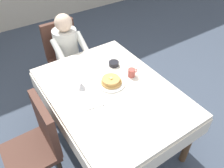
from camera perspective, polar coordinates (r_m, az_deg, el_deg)
ground_plane at (r=2.72m, az=-0.17°, el=-13.07°), size 14.00×14.00×0.00m
dining_table_main at (r=2.23m, az=-0.21°, el=-3.27°), size 1.12×1.52×0.74m
chair_diner at (r=3.14m, az=-12.02°, el=7.86°), size 0.44×0.45×0.93m
diner_person at (r=2.94m, az=-11.13°, el=8.75°), size 0.40×0.43×1.12m
chair_left_side at (r=2.14m, az=-18.12°, el=-13.50°), size 0.45×0.44×0.93m
plate_breakfast at (r=2.23m, az=-0.25°, el=0.22°), size 0.28×0.28×0.02m
breakfast_stack at (r=2.21m, az=-0.20°, el=0.84°), size 0.20×0.20×0.06m
cup_coffee at (r=2.31m, az=5.01°, el=2.88°), size 0.11×0.08×0.08m
bowl_butter at (r=2.46m, az=0.45°, el=5.19°), size 0.11×0.11×0.04m
syrup_pitcher at (r=2.18m, az=-7.71°, el=-0.43°), size 0.08×0.08×0.07m
fork_left_of_plate at (r=2.15m, az=-4.18°, el=-2.03°), size 0.02×0.18×0.00m
knife_right_of_plate at (r=2.31m, az=3.96°, el=1.57°), size 0.03×0.20×0.00m
spoon_near_edge at (r=2.03m, az=5.43°, el=-5.32°), size 0.15×0.04×0.00m
napkin_folded at (r=2.04m, az=-4.79°, el=-4.84°), size 0.19×0.15×0.01m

